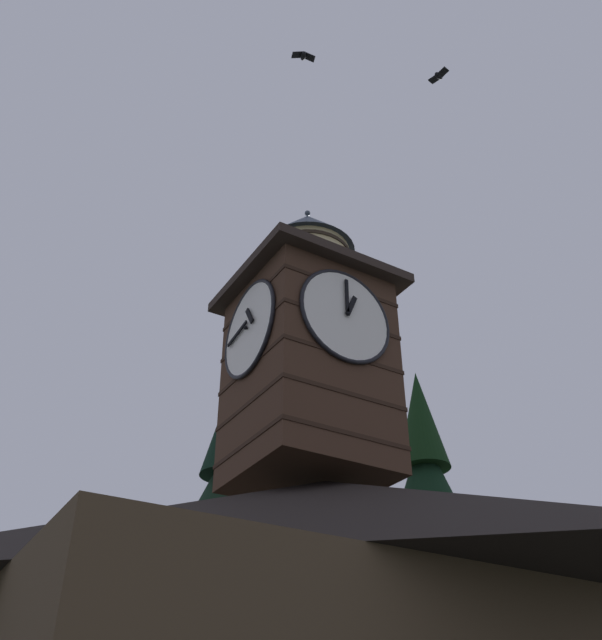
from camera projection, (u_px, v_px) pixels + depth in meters
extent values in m
pyramid|color=black|center=(326.00, 554.00, 14.49)|extent=(13.60, 12.03, 3.12)
cube|color=#422B1E|center=(309.00, 383.00, 16.89)|extent=(3.21, 3.21, 5.04)
cube|color=black|center=(309.00, 459.00, 15.84)|extent=(3.25, 3.25, 0.10)
cube|color=black|center=(309.00, 420.00, 16.36)|extent=(3.25, 3.25, 0.10)
cube|color=black|center=(309.00, 384.00, 16.87)|extent=(3.25, 3.25, 0.10)
cube|color=black|center=(308.00, 350.00, 17.39)|extent=(3.25, 3.25, 0.10)
cube|color=black|center=(308.00, 318.00, 17.91)|extent=(3.25, 3.25, 0.10)
cylinder|color=white|center=(345.00, 316.00, 16.26)|extent=(2.39, 0.10, 2.39)
torus|color=black|center=(346.00, 316.00, 16.25)|extent=(2.49, 0.10, 2.49)
cube|color=black|center=(351.00, 306.00, 16.39)|extent=(0.34, 0.04, 0.60)
cube|color=black|center=(347.00, 297.00, 16.46)|extent=(0.08, 0.04, 0.98)
sphere|color=black|center=(348.00, 314.00, 16.19)|extent=(0.10, 0.10, 0.10)
cylinder|color=white|center=(250.00, 329.00, 16.73)|extent=(0.10, 2.39, 2.39)
torus|color=black|center=(249.00, 329.00, 16.72)|extent=(0.10, 2.49, 2.49)
cube|color=black|center=(249.00, 316.00, 16.72)|extent=(0.04, 0.41, 0.57)
cube|color=black|center=(237.00, 334.00, 17.08)|extent=(0.04, 0.98, 0.25)
sphere|color=black|center=(246.00, 328.00, 16.69)|extent=(0.10, 0.10, 0.10)
cube|color=#2D231E|center=(308.00, 293.00, 18.33)|extent=(3.91, 3.91, 0.25)
cylinder|color=tan|center=(308.00, 271.00, 18.73)|extent=(2.26, 2.26, 1.22)
cylinder|color=#2D2319|center=(308.00, 283.00, 18.51)|extent=(2.32, 2.32, 0.10)
cylinder|color=#2D2319|center=(308.00, 271.00, 18.73)|extent=(2.32, 2.32, 0.10)
cylinder|color=#2D2319|center=(308.00, 259.00, 18.96)|extent=(2.32, 2.32, 0.10)
cone|color=#2D3847|center=(308.00, 234.00, 19.43)|extent=(2.56, 2.56, 1.32)
sphere|color=#424C5B|center=(307.00, 213.00, 19.84)|extent=(0.16, 0.16, 0.16)
cone|color=black|center=(220.00, 578.00, 19.62)|extent=(3.98, 3.98, 3.00)
cone|color=black|center=(225.00, 497.00, 20.89)|extent=(2.82, 2.82, 3.17)
cone|color=black|center=(229.00, 428.00, 22.11)|extent=(1.66, 1.66, 3.14)
cone|color=black|center=(435.00, 569.00, 21.29)|extent=(4.14, 4.14, 4.40)
cone|color=black|center=(427.00, 489.00, 22.66)|extent=(2.93, 2.93, 4.03)
cone|color=black|center=(420.00, 419.00, 24.00)|extent=(1.71, 1.71, 3.58)
sphere|color=silver|center=(242.00, 562.00, 55.98)|extent=(1.63, 1.63, 1.63)
ellipsoid|color=black|center=(439.00, 76.00, 17.65)|extent=(0.28, 0.18, 0.14)
cube|color=black|center=(443.00, 72.00, 17.56)|extent=(0.22, 0.30, 0.07)
cube|color=black|center=(434.00, 79.00, 17.73)|extent=(0.22, 0.30, 0.07)
ellipsoid|color=black|center=(303.00, 56.00, 19.80)|extent=(0.24, 0.32, 0.16)
cube|color=black|center=(298.00, 55.00, 19.77)|extent=(0.37, 0.29, 0.14)
cube|color=black|center=(309.00, 57.00, 19.83)|extent=(0.37, 0.29, 0.14)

